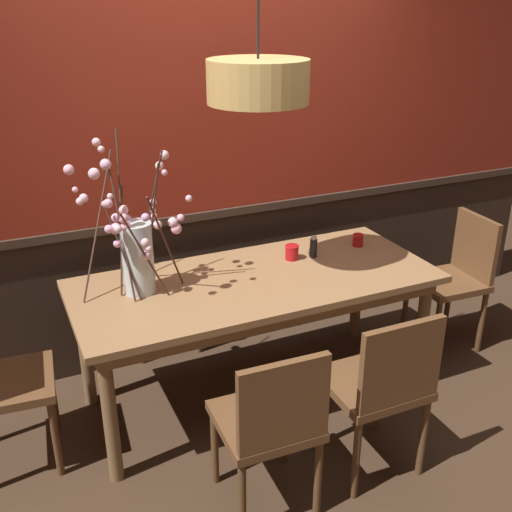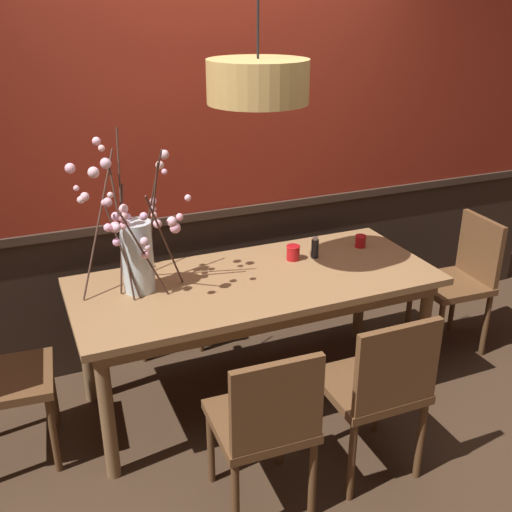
{
  "view_description": "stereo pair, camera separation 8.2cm",
  "coord_description": "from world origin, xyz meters",
  "px_view_note": "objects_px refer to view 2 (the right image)",
  "views": [
    {
      "loc": [
        -1.24,
        -2.72,
        2.19
      ],
      "look_at": [
        0.0,
        0.0,
        0.9
      ],
      "focal_mm": 42.42,
      "sensor_mm": 36.0,
      "label": 1
    },
    {
      "loc": [
        -1.17,
        -2.75,
        2.19
      ],
      "look_at": [
        0.0,
        0.0,
        0.9
      ],
      "focal_mm": 42.42,
      "sensor_mm": 36.0,
      "label": 2
    }
  ],
  "objects_px": {
    "chair_near_side_left": "(266,421)",
    "vase_with_blossoms": "(135,249)",
    "chair_head_east_end": "(461,276)",
    "candle_holder_nearer_center": "(361,241)",
    "dining_table": "(256,292)",
    "candle_holder_nearer_edge": "(293,253)",
    "condiment_bottle": "(315,248)",
    "chair_far_side_left": "(161,266)",
    "chair_near_side_right": "(378,385)",
    "pendant_lamp": "(257,82)"
  },
  "relations": [
    {
      "from": "chair_near_side_left",
      "to": "vase_with_blossoms",
      "type": "height_order",
      "value": "vase_with_blossoms"
    },
    {
      "from": "chair_head_east_end",
      "to": "vase_with_blossoms",
      "type": "distance_m",
      "value": 2.13
    },
    {
      "from": "candle_holder_nearer_center",
      "to": "dining_table",
      "type": "bearing_deg",
      "value": -167.99
    },
    {
      "from": "vase_with_blossoms",
      "to": "candle_holder_nearer_center",
      "type": "distance_m",
      "value": 1.41
    },
    {
      "from": "vase_with_blossoms",
      "to": "candle_holder_nearer_edge",
      "type": "distance_m",
      "value": 0.95
    },
    {
      "from": "vase_with_blossoms",
      "to": "condiment_bottle",
      "type": "distance_m",
      "value": 1.07
    },
    {
      "from": "chair_far_side_left",
      "to": "candle_holder_nearer_edge",
      "type": "height_order",
      "value": "chair_far_side_left"
    },
    {
      "from": "chair_head_east_end",
      "to": "dining_table",
      "type": "bearing_deg",
      "value": 179.64
    },
    {
      "from": "dining_table",
      "to": "chair_head_east_end",
      "type": "relative_size",
      "value": 2.22
    },
    {
      "from": "chair_far_side_left",
      "to": "candle_holder_nearer_center",
      "type": "relative_size",
      "value": 12.77
    },
    {
      "from": "dining_table",
      "to": "vase_with_blossoms",
      "type": "xyz_separation_m",
      "value": [
        -0.63,
        0.11,
        0.32
      ]
    },
    {
      "from": "vase_with_blossoms",
      "to": "candle_holder_nearer_center",
      "type": "height_order",
      "value": "vase_with_blossoms"
    },
    {
      "from": "vase_with_blossoms",
      "to": "chair_near_side_right",
      "type": "bearing_deg",
      "value": -45.54
    },
    {
      "from": "chair_far_side_left",
      "to": "chair_near_side_right",
      "type": "bearing_deg",
      "value": -70.41
    },
    {
      "from": "dining_table",
      "to": "chair_head_east_end",
      "type": "bearing_deg",
      "value": -0.36
    },
    {
      "from": "vase_with_blossoms",
      "to": "candle_holder_nearer_edge",
      "type": "relative_size",
      "value": 9.52
    },
    {
      "from": "chair_near_side_left",
      "to": "vase_with_blossoms",
      "type": "distance_m",
      "value": 1.11
    },
    {
      "from": "chair_near_side_left",
      "to": "chair_head_east_end",
      "type": "height_order",
      "value": "chair_head_east_end"
    },
    {
      "from": "chair_near_side_left",
      "to": "vase_with_blossoms",
      "type": "xyz_separation_m",
      "value": [
        -0.32,
        0.93,
        0.51
      ]
    },
    {
      "from": "candle_holder_nearer_edge",
      "to": "condiment_bottle",
      "type": "height_order",
      "value": "condiment_bottle"
    },
    {
      "from": "chair_far_side_left",
      "to": "chair_head_east_end",
      "type": "bearing_deg",
      "value": -26.34
    },
    {
      "from": "chair_near_side_left",
      "to": "chair_head_east_end",
      "type": "relative_size",
      "value": 0.96
    },
    {
      "from": "chair_near_side_right",
      "to": "vase_with_blossoms",
      "type": "xyz_separation_m",
      "value": [
        -0.9,
        0.92,
        0.49
      ]
    },
    {
      "from": "chair_far_side_left",
      "to": "pendant_lamp",
      "type": "distance_m",
      "value": 1.59
    },
    {
      "from": "chair_head_east_end",
      "to": "candle_holder_nearer_edge",
      "type": "xyz_separation_m",
      "value": [
        -1.14,
        0.16,
        0.3
      ]
    },
    {
      "from": "candle_holder_nearer_edge",
      "to": "chair_near_side_left",
      "type": "bearing_deg",
      "value": -121.76
    },
    {
      "from": "chair_head_east_end",
      "to": "candle_holder_nearer_center",
      "type": "xyz_separation_m",
      "value": [
        -0.68,
        0.17,
        0.29
      ]
    },
    {
      "from": "chair_head_east_end",
      "to": "condiment_bottle",
      "type": "height_order",
      "value": "chair_head_east_end"
    },
    {
      "from": "candle_holder_nearer_center",
      "to": "condiment_bottle",
      "type": "distance_m",
      "value": 0.34
    },
    {
      "from": "chair_head_east_end",
      "to": "vase_with_blossoms",
      "type": "relative_size",
      "value": 1.08
    },
    {
      "from": "chair_near_side_right",
      "to": "candle_holder_nearer_edge",
      "type": "height_order",
      "value": "chair_near_side_right"
    },
    {
      "from": "chair_near_side_left",
      "to": "chair_far_side_left",
      "type": "relative_size",
      "value": 0.89
    },
    {
      "from": "chair_far_side_left",
      "to": "chair_head_east_end",
      "type": "relative_size",
      "value": 1.08
    },
    {
      "from": "chair_far_side_left",
      "to": "chair_head_east_end",
      "type": "xyz_separation_m",
      "value": [
        1.76,
        -0.87,
        -0.02
      ]
    },
    {
      "from": "condiment_bottle",
      "to": "pendant_lamp",
      "type": "distance_m",
      "value": 1.09
    },
    {
      "from": "chair_far_side_left",
      "to": "condiment_bottle",
      "type": "bearing_deg",
      "value": -44.46
    },
    {
      "from": "chair_near_side_right",
      "to": "dining_table",
      "type": "bearing_deg",
      "value": 108.8
    },
    {
      "from": "chair_near_side_right",
      "to": "candle_holder_nearer_edge",
      "type": "xyz_separation_m",
      "value": [
        0.02,
        0.96,
        0.29
      ]
    },
    {
      "from": "chair_far_side_left",
      "to": "chair_near_side_right",
      "type": "relative_size",
      "value": 1.09
    },
    {
      "from": "dining_table",
      "to": "chair_near_side_left",
      "type": "distance_m",
      "value": 0.9
    },
    {
      "from": "chair_near_side_left",
      "to": "candle_holder_nearer_edge",
      "type": "height_order",
      "value": "chair_near_side_left"
    },
    {
      "from": "chair_far_side_left",
      "to": "candle_holder_nearer_edge",
      "type": "relative_size",
      "value": 11.11
    },
    {
      "from": "chair_head_east_end",
      "to": "chair_near_side_right",
      "type": "distance_m",
      "value": 1.42
    },
    {
      "from": "chair_far_side_left",
      "to": "condiment_bottle",
      "type": "height_order",
      "value": "chair_far_side_left"
    },
    {
      "from": "chair_head_east_end",
      "to": "chair_near_side_right",
      "type": "relative_size",
      "value": 1.0
    },
    {
      "from": "condiment_bottle",
      "to": "pendant_lamp",
      "type": "relative_size",
      "value": 0.14
    },
    {
      "from": "chair_head_east_end",
      "to": "chair_near_side_right",
      "type": "bearing_deg",
      "value": -145.41
    },
    {
      "from": "chair_near_side_right",
      "to": "candle_holder_nearer_center",
      "type": "height_order",
      "value": "chair_near_side_right"
    },
    {
      "from": "vase_with_blossoms",
      "to": "condiment_bottle",
      "type": "relative_size",
      "value": 6.4
    },
    {
      "from": "candle_holder_nearer_edge",
      "to": "pendant_lamp",
      "type": "xyz_separation_m",
      "value": [
        -0.3,
        -0.17,
        1.0
      ]
    }
  ]
}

